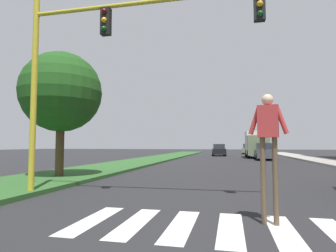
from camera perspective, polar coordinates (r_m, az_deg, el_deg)
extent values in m
plane|color=#262628|center=(26.66, 12.58, -7.00)|extent=(140.00, 140.00, 0.00)
cube|color=silver|center=(6.12, -15.02, -17.94)|extent=(0.45, 2.20, 0.01)
cube|color=silver|center=(5.77, -6.62, -18.91)|extent=(0.45, 2.20, 0.01)
cube|color=silver|center=(5.56, 2.72, -19.53)|extent=(0.45, 2.20, 0.01)
cube|color=silver|center=(5.48, 12.61, -19.67)|extent=(0.45, 2.20, 0.01)
cube|color=silver|center=(5.55, 22.50, -19.27)|extent=(0.45, 2.20, 0.01)
cube|color=#2D5B28|center=(25.80, -4.58, -7.03)|extent=(4.07, 64.00, 0.15)
cylinder|color=#4C3823|center=(13.20, -21.15, -3.75)|extent=(0.36, 0.36, 2.64)
sphere|color=#1E4C19|center=(13.41, -20.90, 6.49)|extent=(3.55, 3.55, 3.55)
cube|color=#9E9991|center=(25.98, 31.04, -6.47)|extent=(3.00, 64.00, 0.15)
cylinder|color=gold|center=(9.55, -25.62, 6.44)|extent=(0.18, 0.18, 6.00)
cylinder|color=gold|center=(8.63, -2.14, 24.09)|extent=(7.80, 0.12, 0.12)
cube|color=black|center=(8.92, -12.53, 20.01)|extent=(0.28, 0.20, 0.80)
sphere|color=#4C0C0C|center=(8.93, -12.85, 21.82)|extent=(0.16, 0.16, 0.16)
sphere|color=#F2A519|center=(8.82, -12.88, 20.30)|extent=(0.16, 0.16, 0.16)
sphere|color=#0F3F19|center=(8.72, -12.91, 18.73)|extent=(0.16, 0.16, 0.16)
cube|color=black|center=(8.24, 18.11, 22.21)|extent=(0.28, 0.20, 0.80)
sphere|color=#F2A519|center=(8.13, 18.20, 22.57)|extent=(0.16, 0.16, 0.16)
sphere|color=#0F3F19|center=(8.02, 18.24, 20.91)|extent=(0.16, 0.16, 0.16)
cylinder|color=brown|center=(5.76, 21.04, -10.39)|extent=(0.12, 0.12, 1.65)
cylinder|color=brown|center=(5.77, 18.82, -10.42)|extent=(0.12, 0.12, 1.65)
cube|color=#B23333|center=(5.74, 19.67, 0.91)|extent=(0.42, 0.31, 0.62)
cylinder|color=#B23333|center=(5.73, 22.05, 1.28)|extent=(0.28, 0.14, 0.58)
cylinder|color=#B23333|center=(5.77, 17.28, 1.14)|extent=(0.28, 0.14, 0.58)
sphere|color=beige|center=(5.79, 19.57, 5.05)|extent=(0.26, 0.26, 0.22)
cube|color=#474C51|center=(29.89, 19.10, -5.34)|extent=(1.89, 4.41, 0.81)
cube|color=#2D333D|center=(30.09, 19.04, -3.93)|extent=(1.61, 2.01, 0.66)
cylinder|color=black|center=(28.26, 21.02, -6.01)|extent=(0.24, 0.65, 0.64)
cylinder|color=black|center=(28.12, 17.77, -6.09)|extent=(0.24, 0.65, 0.64)
cylinder|color=black|center=(31.69, 20.30, -5.77)|extent=(0.24, 0.65, 0.64)
cylinder|color=black|center=(31.57, 17.41, -5.84)|extent=(0.24, 0.65, 0.64)
cube|color=black|center=(39.38, 10.29, -5.11)|extent=(2.10, 4.41, 0.77)
cube|color=#2D333D|center=(39.16, 10.30, -4.09)|extent=(1.68, 2.05, 0.63)
cylinder|color=black|center=(41.04, 9.09, -5.47)|extent=(0.28, 0.66, 0.64)
cylinder|color=black|center=(41.12, 11.27, -5.44)|extent=(0.28, 0.66, 0.64)
cylinder|color=black|center=(37.67, 9.24, -5.61)|extent=(0.28, 0.66, 0.64)
cylinder|color=black|center=(37.75, 11.62, -5.58)|extent=(0.28, 0.66, 0.64)
cube|color=gray|center=(48.60, 16.04, -4.75)|extent=(2.19, 4.19, 0.81)
cube|color=#2D333D|center=(48.80, 16.04, -3.88)|extent=(1.77, 1.96, 0.66)
cylinder|color=black|center=(47.02, 17.02, -5.14)|extent=(0.28, 0.66, 0.64)
cylinder|color=black|center=(47.07, 14.97, -5.17)|extent=(0.28, 0.66, 0.64)
cylinder|color=black|center=(50.16, 17.07, -5.05)|extent=(0.28, 0.66, 0.64)
cylinder|color=black|center=(50.21, 15.15, -5.08)|extent=(0.28, 0.66, 0.64)
cube|color=gray|center=(32.34, 17.88, -3.77)|extent=(2.30, 2.00, 2.20)
cube|color=beige|center=(35.43, 17.41, -3.29)|extent=(2.30, 4.20, 2.70)
cylinder|color=black|center=(32.47, 19.77, -5.50)|extent=(0.30, 0.90, 0.90)
cylinder|color=black|center=(32.28, 16.05, -5.58)|extent=(0.30, 0.90, 0.90)
cylinder|color=black|center=(36.59, 18.96, -5.30)|extent=(0.30, 0.90, 0.90)
cylinder|color=black|center=(36.42, 15.66, -5.38)|extent=(0.30, 0.90, 0.90)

